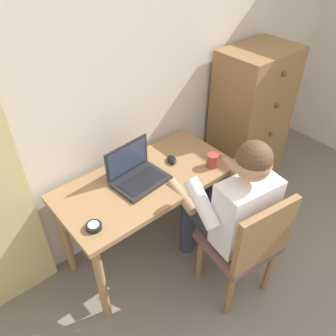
{
  "coord_description": "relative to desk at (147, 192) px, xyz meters",
  "views": [
    {
      "loc": [
        -1.2,
        0.45,
        2.17
      ],
      "look_at": [
        -0.11,
        1.74,
        0.83
      ],
      "focal_mm": 36.61,
      "sensor_mm": 36.0,
      "label": 1
    }
  ],
  "objects": [
    {
      "name": "dresser",
      "position": [
        1.18,
        0.09,
        0.03
      ],
      "size": [
        0.61,
        0.45,
        1.29
      ],
      "color": "olive",
      "rests_on": "ground_plane"
    },
    {
      "name": "laptop",
      "position": [
        -0.05,
        0.04,
        0.16
      ],
      "size": [
        0.36,
        0.28,
        0.24
      ],
      "color": "#232326",
      "rests_on": "desk"
    },
    {
      "name": "coffee_mug",
      "position": [
        0.43,
        -0.18,
        0.16
      ],
      "size": [
        0.12,
        0.08,
        0.09
      ],
      "color": "#9E3D38",
      "rests_on": "desk"
    },
    {
      "name": "wall_back",
      "position": [
        0.21,
        0.36,
        0.64
      ],
      "size": [
        4.8,
        0.05,
        2.5
      ],
      "primitive_type": "cube",
      "color": "beige",
      "rests_on": "ground_plane"
    },
    {
      "name": "desk_clock",
      "position": [
        -0.48,
        -0.15,
        0.13
      ],
      "size": [
        0.09,
        0.09,
        0.03
      ],
      "color": "black",
      "rests_on": "desk"
    },
    {
      "name": "computer_mouse",
      "position": [
        0.25,
        0.04,
        0.13
      ],
      "size": [
        0.1,
        0.12,
        0.03
      ],
      "primitive_type": "ellipsoid",
      "rotation": [
        0.0,
        0.0,
        -0.42
      ],
      "color": "black",
      "rests_on": "desk"
    },
    {
      "name": "desk",
      "position": [
        0.0,
        0.0,
        0.0
      ],
      "size": [
        1.19,
        0.59,
        0.73
      ],
      "color": "#9E754C",
      "rests_on": "ground_plane"
    },
    {
      "name": "person_seated",
      "position": [
        0.27,
        -0.49,
        0.07
      ],
      "size": [
        0.58,
        0.62,
        1.21
      ],
      "color": "#33384C",
      "rests_on": "ground_plane"
    },
    {
      "name": "chair",
      "position": [
        0.25,
        -0.67,
        -0.11
      ],
      "size": [
        0.47,
        0.46,
        0.89
      ],
      "color": "brown",
      "rests_on": "ground_plane"
    }
  ]
}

